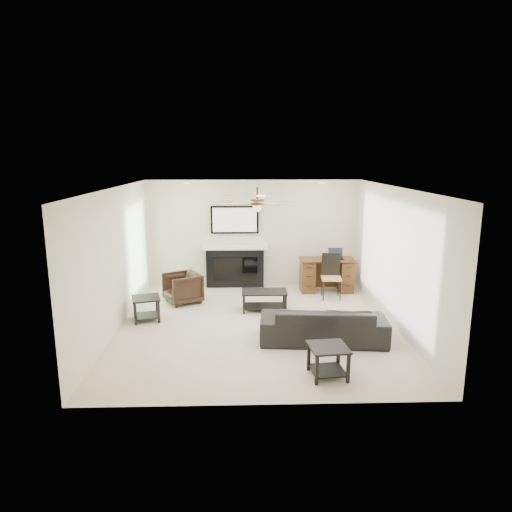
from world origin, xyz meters
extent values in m
plane|color=beige|center=(0.00, 0.00, 0.00)|extent=(5.50, 5.50, 0.00)
cube|color=white|center=(0.00, 0.00, 2.50)|extent=(5.00, 5.50, 0.04)
cube|color=beige|center=(0.00, 2.75, 1.25)|extent=(5.00, 0.04, 2.50)
cube|color=beige|center=(0.00, -2.75, 1.25)|extent=(5.00, 0.04, 2.50)
cube|color=beige|center=(-2.50, 0.00, 1.25)|extent=(0.04, 5.50, 2.50)
cube|color=beige|center=(2.50, 0.00, 1.25)|extent=(0.04, 5.50, 2.50)
cube|color=silver|center=(2.45, 0.10, 1.23)|extent=(0.04, 5.10, 2.40)
cube|color=#93BC89|center=(-2.46, 1.55, 1.05)|extent=(0.04, 1.80, 2.10)
cylinder|color=#382619|center=(0.00, 0.10, 2.25)|extent=(1.40, 1.40, 0.30)
imported|color=black|center=(1.07, -0.78, 0.30)|extent=(2.14, 1.00, 0.61)
imported|color=black|center=(-1.53, 1.37, 0.32)|extent=(0.94, 0.93, 0.64)
cube|color=black|center=(0.17, 0.82, 0.20)|extent=(0.91, 0.51, 0.40)
cube|color=black|center=(0.92, -2.03, 0.23)|extent=(0.57, 0.57, 0.45)
cube|color=black|center=(-2.08, 0.32, 0.23)|extent=(0.61, 0.61, 0.45)
cube|color=black|center=(-0.44, 2.58, 0.95)|extent=(1.52, 0.34, 1.91)
cube|color=#371F0D|center=(1.65, 2.11, 0.38)|extent=(1.22, 0.56, 0.76)
cube|color=black|center=(1.65, 1.56, 0.48)|extent=(0.46, 0.47, 0.97)
cube|color=black|center=(1.85, 2.09, 0.88)|extent=(0.33, 0.24, 0.23)
camera|label=1|loc=(-0.27, -7.90, 3.02)|focal=32.00mm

